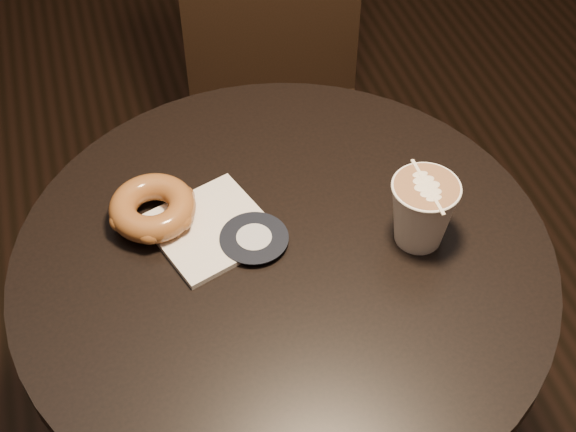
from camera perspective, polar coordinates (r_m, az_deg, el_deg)
The scene contains 5 objects.
cafe_table at distance 1.19m, azimuth -0.29°, elevation -8.82°, with size 0.70×0.70×0.75m.
chair at distance 1.67m, azimuth -0.96°, elevation 9.63°, with size 0.43×0.43×0.92m.
pastry_bag at distance 1.06m, azimuth -5.50°, elevation -0.87°, with size 0.14×0.14×0.01m, color silver.
doughnut at distance 1.06m, azimuth -9.61°, elevation 0.58°, with size 0.11×0.11×0.04m, color brown.
latte_cup at distance 1.02m, azimuth 9.50°, elevation 0.24°, with size 0.09×0.09×0.10m, color white, non-canonical shape.
Camera 1 is at (-0.18, -0.63, 1.54)m, focal length 50.00 mm.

